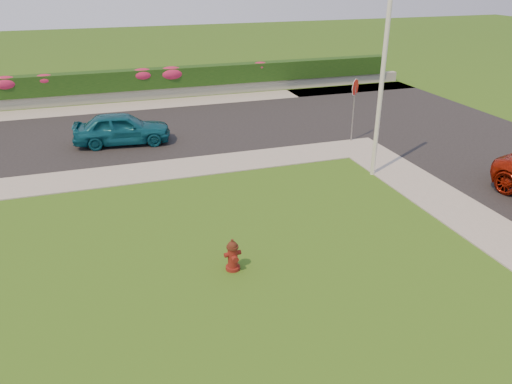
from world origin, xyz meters
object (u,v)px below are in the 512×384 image
object	(u,v)px
fire_hydrant	(233,255)
utility_pole	(382,82)
stop_sign	(355,95)
sedan_teal	(122,128)

from	to	relation	value
fire_hydrant	utility_pole	world-z (taller)	utility_pole
stop_sign	sedan_teal	bearing A→B (deg)	145.95
sedan_teal	utility_pole	size ratio (longest dim) A/B	0.59
stop_sign	utility_pole	bearing A→B (deg)	-124.71
sedan_teal	stop_sign	distance (m)	10.02
fire_hydrant	stop_sign	distance (m)	11.40
fire_hydrant	utility_pole	size ratio (longest dim) A/B	0.13
utility_pole	stop_sign	distance (m)	4.07
sedan_teal	stop_sign	bearing A→B (deg)	-99.62
sedan_teal	utility_pole	xyz separation A→B (m)	(8.48, -6.38, 2.68)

